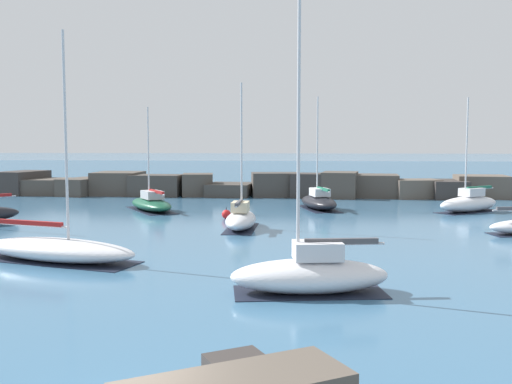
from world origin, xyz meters
The scene contains 9 objects.
open_sea_beyond centered at (0.00, 108.68, 0.00)m, with size 400.00×116.00×0.01m.
breakwater_jetty centered at (1.76, 48.66, 1.04)m, with size 67.79×6.94×2.54m.
sailboat_moored_0 centered at (-8.12, 15.69, 0.55)m, with size 8.41×4.46×10.34m.
sailboat_moored_1 centered at (-9.22, 35.38, 0.58)m, with size 5.86×7.27×8.27m.
sailboat_moored_2 centered at (-0.91, 26.16, 0.67)m, with size 1.85×5.31×9.14m.
sailboat_moored_4 centered at (4.18, 37.66, 0.64)m, with size 3.92×6.76×9.18m.
sailboat_moored_7 centered at (3.35, 11.17, 0.72)m, with size 5.99×3.11×10.96m.
sailboat_moored_8 centered at (15.92, 36.74, 0.71)m, with size 6.21×5.40×8.90m.
mooring_buoy_orange_near centered at (-2.51, 30.88, 0.33)m, with size 0.65×0.65×0.85m.
Camera 1 is at (3.20, -9.08, 5.36)m, focal length 40.00 mm.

